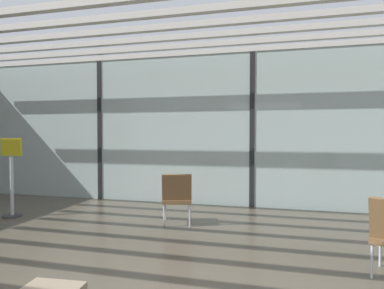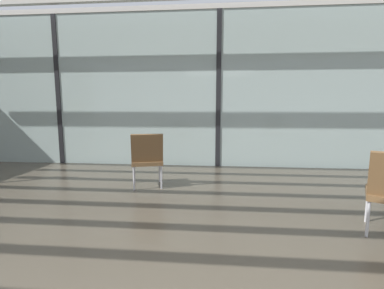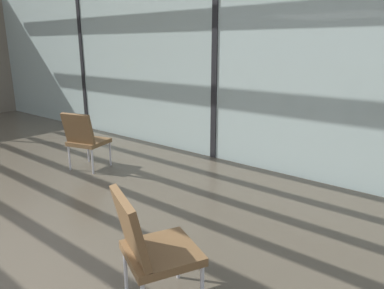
{
  "view_description": "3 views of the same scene",
  "coord_description": "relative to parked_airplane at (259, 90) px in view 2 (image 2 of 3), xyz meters",
  "views": [
    {
      "loc": [
        0.53,
        -1.79,
        1.52
      ],
      "look_at": [
        -1.38,
        5.54,
        1.28
      ],
      "focal_mm": 31.14,
      "sensor_mm": 36.0,
      "label": 1
    },
    {
      "loc": [
        0.01,
        -0.76,
        1.3
      ],
      "look_at": [
        -0.38,
        3.36,
        0.71
      ],
      "focal_mm": 26.16,
      "sensor_mm": 36.0,
      "label": 2
    },
    {
      "loc": [
        3.32,
        0.56,
        1.79
      ],
      "look_at": [
        0.98,
        3.41,
        0.77
      ],
      "focal_mm": 33.53,
      "sensor_mm": 36.0,
      "label": 3
    }
  ],
  "objects": [
    {
      "name": "glass_curtain_wall",
      "position": [
        -1.48,
        -4.59,
        -0.24
      ],
      "size": [
        14.0,
        0.08,
        3.21
      ],
      "primitive_type": "cube",
      "color": "#A3B7B2",
      "rests_on": "ground"
    },
    {
      "name": "window_mullion_0",
      "position": [
        -4.98,
        -4.59,
        -0.24
      ],
      "size": [
        0.1,
        0.12,
        3.21
      ],
      "primitive_type": "cube",
      "color": "black",
      "rests_on": "ground"
    },
    {
      "name": "window_mullion_1",
      "position": [
        -1.48,
        -4.59,
        -0.24
      ],
      "size": [
        0.1,
        0.12,
        3.21
      ],
      "primitive_type": "cube",
      "color": "black",
      "rests_on": "ground"
    },
    {
      "name": "parked_airplane",
      "position": [
        0.0,
        0.0,
        0.0
      ],
      "size": [
        14.08,
        3.69,
        3.69
      ],
      "color": "#B2BCD6",
      "rests_on": "ground"
    },
    {
      "name": "lounge_chair_3",
      "position": [
        -2.58,
        -6.32,
        -1.35
      ],
      "size": [
        0.6,
        0.64,
        0.87
      ],
      "rotation": [
        0.0,
        0.0,
        3.42
      ],
      "color": "brown",
      "rests_on": "ground"
    }
  ]
}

